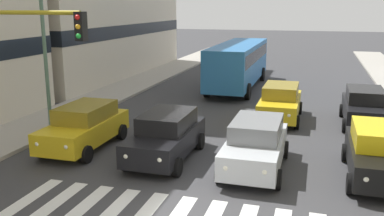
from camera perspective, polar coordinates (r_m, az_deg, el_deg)
name	(u,v)px	position (r m, az deg, el deg)	size (l,w,h in m)	color
car_0	(379,153)	(15.05, 23.64, -5.46)	(2.02, 4.44, 1.72)	black
car_1	(256,144)	(14.76, 8.49, -4.81)	(2.02, 4.44, 1.72)	#B2B7BC
car_2	(166,135)	(15.59, -3.45, -3.68)	(2.02, 4.44, 1.72)	black
car_3	(85,126)	(17.28, -14.13, -2.35)	(2.02, 4.44, 1.72)	gold
car_row2_0	(280,102)	(21.36, 11.69, 0.79)	(2.02, 4.44, 1.72)	gold
car_row2_1	(365,107)	(21.51, 22.03, 0.16)	(2.02, 4.44, 1.72)	black
bus_behind_traffic	(239,61)	(29.24, 6.24, 6.31)	(2.78, 10.50, 3.00)	#286BAD
street_lamp_right	(52,28)	(19.37, -18.12, 10.13)	(2.90, 0.28, 7.23)	#4C6B56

